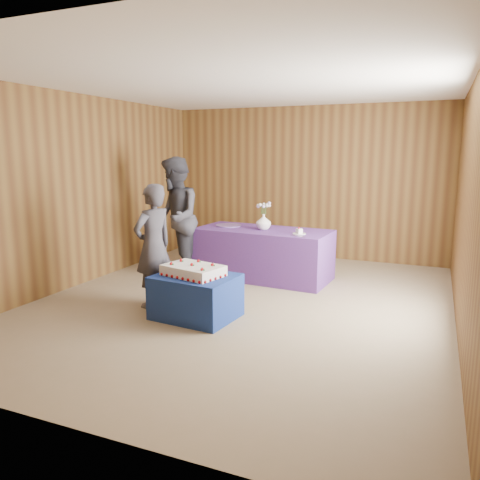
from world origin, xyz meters
The scene contains 13 objects.
ground centered at (0.00, 0.00, 0.00)m, with size 6.00×6.00×0.00m, color #87755D.
room_shell centered at (0.00, 0.00, 1.80)m, with size 5.04×6.04×2.72m.
cake_table centered at (-0.29, -0.69, 0.25)m, with size 0.90×0.70×0.50m, color navy.
serving_table centered at (-0.17, 1.26, 0.38)m, with size 2.00×0.90×0.75m, color #592D7E.
sheet_cake centered at (-0.31, -0.69, 0.56)m, with size 0.77×0.61×0.16m.
vase centered at (-0.16, 1.24, 0.87)m, with size 0.22×0.22×0.23m, color white.
flower_spray centered at (-0.16, 1.24, 1.12)m, with size 0.22×0.21×0.17m.
platter centered at (-0.78, 1.34, 0.76)m, with size 0.40×0.40×0.02m, color #6C4D9A.
plate centered at (0.45, 1.06, 0.76)m, with size 0.19×0.19×0.01m, color silver.
cake_slice centered at (0.45, 1.06, 0.80)m, with size 0.10×0.10×0.09m.
knife centered at (0.47, 0.89, 0.75)m, with size 0.26×0.02×0.00m, color #AFB0B4.
guest_left centered at (-0.96, -0.51, 0.76)m, with size 0.55×0.36×1.52m, color #393843.
guest_right centered at (-1.41, 0.78, 0.91)m, with size 0.89×0.69×1.83m, color #363741.
Camera 1 is at (2.19, -5.27, 1.89)m, focal length 35.00 mm.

